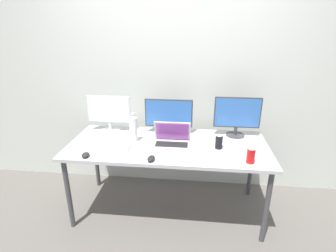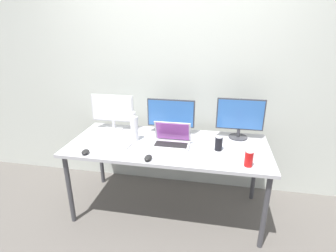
{
  "view_description": "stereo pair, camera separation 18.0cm",
  "coord_description": "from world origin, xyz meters",
  "px_view_note": "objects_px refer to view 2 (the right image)",
  "views": [
    {
      "loc": [
        0.24,
        -2.23,
        1.78
      ],
      "look_at": [
        0.0,
        0.0,
        0.92
      ],
      "focal_mm": 28.0,
      "sensor_mm": 36.0,
      "label": 1
    },
    {
      "loc": [
        0.42,
        -2.2,
        1.78
      ],
      "look_at": [
        0.0,
        0.0,
        0.92
      ],
      "focal_mm": 28.0,
      "sensor_mm": 36.0,
      "label": 2
    }
  ],
  "objects_px": {
    "monitor_center": "(171,115)",
    "monitor_right": "(240,117)",
    "keyboard_main": "(108,144)",
    "soda_can_near_keyboard": "(249,159)",
    "water_bottle": "(134,127)",
    "work_desk": "(168,149)",
    "mouse_by_keyboard": "(85,152)",
    "soda_can_by_laptop": "(219,144)",
    "mouse_by_laptop": "(148,158)",
    "monitor_left": "(113,111)",
    "laptop_silver": "(172,140)"
  },
  "relations": [
    {
      "from": "monitor_center",
      "to": "monitor_right",
      "type": "distance_m",
      "value": 0.68
    },
    {
      "from": "keyboard_main",
      "to": "soda_can_near_keyboard",
      "type": "distance_m",
      "value": 1.25
    },
    {
      "from": "water_bottle",
      "to": "work_desk",
      "type": "bearing_deg",
      "value": -4.42
    },
    {
      "from": "water_bottle",
      "to": "mouse_by_keyboard",
      "type": "bearing_deg",
      "value": -133.06
    },
    {
      "from": "monitor_right",
      "to": "water_bottle",
      "type": "bearing_deg",
      "value": -165.99
    },
    {
      "from": "monitor_right",
      "to": "soda_can_by_laptop",
      "type": "xyz_separation_m",
      "value": [
        -0.19,
        -0.31,
        -0.15
      ]
    },
    {
      "from": "work_desk",
      "to": "mouse_by_laptop",
      "type": "height_order",
      "value": "mouse_by_laptop"
    },
    {
      "from": "mouse_by_laptop",
      "to": "work_desk",
      "type": "bearing_deg",
      "value": 75.26
    },
    {
      "from": "mouse_by_laptop",
      "to": "water_bottle",
      "type": "height_order",
      "value": "water_bottle"
    },
    {
      "from": "monitor_right",
      "to": "mouse_by_laptop",
      "type": "relative_size",
      "value": 4.46
    },
    {
      "from": "monitor_left",
      "to": "mouse_by_keyboard",
      "type": "bearing_deg",
      "value": -92.38
    },
    {
      "from": "soda_can_by_laptop",
      "to": "soda_can_near_keyboard",
      "type": "bearing_deg",
      "value": -46.29
    },
    {
      "from": "keyboard_main",
      "to": "monitor_left",
      "type": "bearing_deg",
      "value": 107.75
    },
    {
      "from": "monitor_left",
      "to": "mouse_by_keyboard",
      "type": "relative_size",
      "value": 4.84
    },
    {
      "from": "monitor_left",
      "to": "monitor_center",
      "type": "distance_m",
      "value": 0.62
    },
    {
      "from": "keyboard_main",
      "to": "mouse_by_laptop",
      "type": "xyz_separation_m",
      "value": [
        0.44,
        -0.21,
        0.01
      ]
    },
    {
      "from": "monitor_left",
      "to": "keyboard_main",
      "type": "relative_size",
      "value": 1.09
    },
    {
      "from": "soda_can_near_keyboard",
      "to": "monitor_right",
      "type": "bearing_deg",
      "value": 94.65
    },
    {
      "from": "monitor_right",
      "to": "soda_can_near_keyboard",
      "type": "xyz_separation_m",
      "value": [
        0.05,
        -0.56,
        -0.15
      ]
    },
    {
      "from": "monitor_left",
      "to": "water_bottle",
      "type": "xyz_separation_m",
      "value": [
        0.31,
        -0.24,
        -0.07
      ]
    },
    {
      "from": "work_desk",
      "to": "monitor_right",
      "type": "relative_size",
      "value": 4.12
    },
    {
      "from": "monitor_center",
      "to": "keyboard_main",
      "type": "height_order",
      "value": "monitor_center"
    },
    {
      "from": "monitor_center",
      "to": "monitor_right",
      "type": "bearing_deg",
      "value": 0.08
    },
    {
      "from": "mouse_by_laptop",
      "to": "soda_can_near_keyboard",
      "type": "relative_size",
      "value": 0.8
    },
    {
      "from": "laptop_silver",
      "to": "soda_can_by_laptop",
      "type": "distance_m",
      "value": 0.43
    },
    {
      "from": "soda_can_by_laptop",
      "to": "monitor_right",
      "type": "bearing_deg",
      "value": 58.94
    },
    {
      "from": "keyboard_main",
      "to": "monitor_right",
      "type": "bearing_deg",
      "value": 22.01
    },
    {
      "from": "laptop_silver",
      "to": "mouse_by_laptop",
      "type": "xyz_separation_m",
      "value": [
        -0.14,
        -0.33,
        -0.03
      ]
    },
    {
      "from": "monitor_center",
      "to": "monitor_left",
      "type": "bearing_deg",
      "value": -179.46
    },
    {
      "from": "monitor_right",
      "to": "water_bottle",
      "type": "height_order",
      "value": "monitor_right"
    },
    {
      "from": "work_desk",
      "to": "monitor_right",
      "type": "height_order",
      "value": "monitor_right"
    },
    {
      "from": "water_bottle",
      "to": "soda_can_near_keyboard",
      "type": "relative_size",
      "value": 2.29
    },
    {
      "from": "monitor_left",
      "to": "soda_can_by_laptop",
      "type": "distance_m",
      "value": 1.16
    },
    {
      "from": "soda_can_by_laptop",
      "to": "mouse_by_laptop",
      "type": "bearing_deg",
      "value": -152.52
    },
    {
      "from": "water_bottle",
      "to": "monitor_right",
      "type": "bearing_deg",
      "value": 14.01
    },
    {
      "from": "work_desk",
      "to": "monitor_right",
      "type": "distance_m",
      "value": 0.76
    },
    {
      "from": "monitor_center",
      "to": "mouse_by_keyboard",
      "type": "height_order",
      "value": "monitor_center"
    },
    {
      "from": "soda_can_near_keyboard",
      "to": "mouse_by_laptop",
      "type": "bearing_deg",
      "value": -176.45
    },
    {
      "from": "laptop_silver",
      "to": "mouse_by_laptop",
      "type": "relative_size",
      "value": 3.34
    },
    {
      "from": "monitor_right",
      "to": "laptop_silver",
      "type": "bearing_deg",
      "value": -155.2
    },
    {
      "from": "soda_can_near_keyboard",
      "to": "laptop_silver",
      "type": "bearing_deg",
      "value": 157.41
    },
    {
      "from": "monitor_center",
      "to": "monitor_right",
      "type": "height_order",
      "value": "monitor_right"
    },
    {
      "from": "water_bottle",
      "to": "soda_can_near_keyboard",
      "type": "xyz_separation_m",
      "value": [
        1.03,
        -0.31,
        -0.07
      ]
    },
    {
      "from": "work_desk",
      "to": "monitor_center",
      "type": "bearing_deg",
      "value": 94.72
    },
    {
      "from": "laptop_silver",
      "to": "soda_can_near_keyboard",
      "type": "xyz_separation_m",
      "value": [
        0.66,
        -0.28,
        0.01
      ]
    },
    {
      "from": "monitor_left",
      "to": "water_bottle",
      "type": "bearing_deg",
      "value": -37.72
    },
    {
      "from": "monitor_right",
      "to": "laptop_silver",
      "type": "relative_size",
      "value": 1.34
    },
    {
      "from": "work_desk",
      "to": "monitor_left",
      "type": "bearing_deg",
      "value": 157.55
    },
    {
      "from": "soda_can_near_keyboard",
      "to": "work_desk",
      "type": "bearing_deg",
      "value": 157.62
    },
    {
      "from": "mouse_by_laptop",
      "to": "soda_can_near_keyboard",
      "type": "xyz_separation_m",
      "value": [
        0.8,
        0.05,
        0.04
      ]
    }
  ]
}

